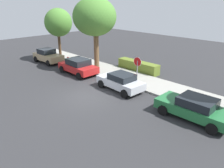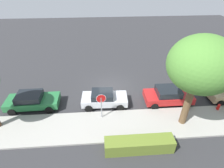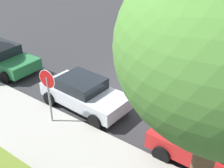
{
  "view_description": "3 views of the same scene",
  "coord_description": "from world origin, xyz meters",
  "px_view_note": "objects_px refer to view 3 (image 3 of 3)",
  "views": [
    {
      "loc": [
        11.84,
        -9.09,
        6.71
      ],
      "look_at": [
        1.5,
        1.06,
        1.1
      ],
      "focal_mm": 35.0,
      "sensor_mm": 36.0,
      "label": 1
    },
    {
      "loc": [
        1.03,
        14.58,
        10.22
      ],
      "look_at": [
        0.03,
        1.05,
        1.09
      ],
      "focal_mm": 28.0,
      "sensor_mm": 36.0,
      "label": 2
    },
    {
      "loc": [
        -6.22,
        10.25,
        6.98
      ],
      "look_at": [
        0.16,
        1.56,
        0.88
      ],
      "focal_mm": 45.0,
      "sensor_mm": 36.0,
      "label": 3
    }
  ],
  "objects_px": {
    "stop_sign": "(48,88)",
    "parked_car_green": "(1,57)",
    "parked_car_red": "(215,146)",
    "parked_car_silver": "(84,93)"
  },
  "relations": [
    {
      "from": "parked_car_silver",
      "to": "parked_car_red",
      "type": "distance_m",
      "value": 5.68
    },
    {
      "from": "stop_sign",
      "to": "parked_car_silver",
      "type": "bearing_deg",
      "value": -98.34
    },
    {
      "from": "parked_car_green",
      "to": "parked_car_red",
      "type": "bearing_deg",
      "value": 179.0
    },
    {
      "from": "stop_sign",
      "to": "parked_car_green",
      "type": "xyz_separation_m",
      "value": [
        5.91,
        -1.84,
        -0.93
      ]
    },
    {
      "from": "parked_car_silver",
      "to": "stop_sign",
      "type": "bearing_deg",
      "value": 81.66
    },
    {
      "from": "parked_car_silver",
      "to": "parked_car_red",
      "type": "bearing_deg",
      "value": 179.42
    },
    {
      "from": "stop_sign",
      "to": "parked_car_silver",
      "type": "relative_size",
      "value": 0.61
    },
    {
      "from": "stop_sign",
      "to": "parked_car_red",
      "type": "height_order",
      "value": "stop_sign"
    },
    {
      "from": "stop_sign",
      "to": "parked_car_red",
      "type": "relative_size",
      "value": 0.58
    },
    {
      "from": "parked_car_red",
      "to": "parked_car_silver",
      "type": "bearing_deg",
      "value": -0.58
    }
  ]
}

